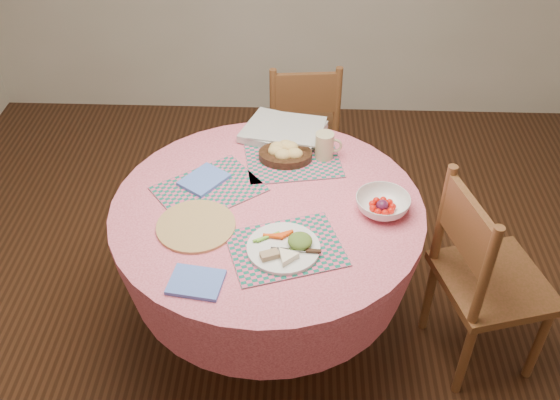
{
  "coord_description": "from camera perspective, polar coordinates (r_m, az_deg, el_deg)",
  "views": [
    {
      "loc": [
        0.12,
        -1.88,
        2.32
      ],
      "look_at": [
        0.05,
        0.0,
        0.78
      ],
      "focal_mm": 40.0,
      "sensor_mm": 36.0,
      "label": 1
    }
  ],
  "objects": [
    {
      "name": "latte_mug",
      "position": [
        2.68,
        4.15,
        4.99
      ],
      "size": [
        0.12,
        0.08,
        0.12
      ],
      "color": "#C1B384",
      "rests_on": "placemat_back"
    },
    {
      "name": "chair_back",
      "position": [
        3.46,
        2.05,
        6.71
      ],
      "size": [
        0.44,
        0.42,
        0.87
      ],
      "rotation": [
        0.0,
        0.0,
        3.24
      ],
      "color": "brown",
      "rests_on": "ground"
    },
    {
      "name": "placemat_left",
      "position": [
        2.55,
        -6.52,
        1.0
      ],
      "size": [
        0.5,
        0.48,
        0.01
      ],
      "primitive_type": "cube",
      "rotation": [
        0.0,
        0.0,
        0.66
      ],
      "color": "#126652",
      "rests_on": "dining_table"
    },
    {
      "name": "chair_right",
      "position": [
        2.67,
        18.1,
        -6.66
      ],
      "size": [
        0.51,
        0.53,
        0.93
      ],
      "rotation": [
        0.0,
        0.0,
        1.84
      ],
      "color": "brown",
      "rests_on": "ground"
    },
    {
      "name": "placemat_back",
      "position": [
        2.69,
        1.2,
        3.65
      ],
      "size": [
        0.45,
        0.36,
        0.01
      ],
      "primitive_type": "cube",
      "rotation": [
        0.0,
        0.0,
        0.17
      ],
      "color": "#126652",
      "rests_on": "dining_table"
    },
    {
      "name": "napkin_far",
      "position": [
        2.58,
        -6.97,
        1.85
      ],
      "size": [
        0.22,
        0.23,
        0.01
      ],
      "primitive_type": "cube",
      "rotation": [
        0.0,
        0.0,
        0.94
      ],
      "color": "#567ADD",
      "rests_on": "placemat_left"
    },
    {
      "name": "newspaper_stack",
      "position": [
        2.84,
        0.36,
        6.33
      ],
      "size": [
        0.41,
        0.37,
        0.04
      ],
      "rotation": [
        0.0,
        0.0,
        -0.34
      ],
      "color": "silver",
      "rests_on": "dining_table"
    },
    {
      "name": "dinner_plate",
      "position": [
        2.24,
        0.5,
        -4.35
      ],
      "size": [
        0.27,
        0.27,
        0.05
      ],
      "rotation": [
        0.0,
        0.0,
        0.38
      ],
      "color": "white",
      "rests_on": "placemat_front"
    },
    {
      "name": "wicker_trivet",
      "position": [
        2.37,
        -7.69,
        -2.36
      ],
      "size": [
        0.3,
        0.3,
        0.01
      ],
      "primitive_type": "cylinder",
      "color": "#A27746",
      "rests_on": "dining_table"
    },
    {
      "name": "placemat_front",
      "position": [
        2.27,
        0.54,
        -4.44
      ],
      "size": [
        0.47,
        0.41,
        0.01
      ],
      "primitive_type": "cube",
      "rotation": [
        0.0,
        0.0,
        0.32
      ],
      "color": "#126652",
      "rests_on": "dining_table"
    },
    {
      "name": "napkin_near",
      "position": [
        2.16,
        -7.68,
        -7.46
      ],
      "size": [
        0.2,
        0.17,
        0.01
      ],
      "primitive_type": "cube",
      "rotation": [
        0.0,
        0.0,
        -0.15
      ],
      "color": "#567ADD",
      "rests_on": "dining_table"
    },
    {
      "name": "bread_bowl",
      "position": [
        2.68,
        0.47,
        4.4
      ],
      "size": [
        0.23,
        0.23,
        0.08
      ],
      "color": "black",
      "rests_on": "placemat_back"
    },
    {
      "name": "ground",
      "position": [
        2.99,
        -0.98,
        -11.63
      ],
      "size": [
        4.0,
        4.0,
        0.0
      ],
      "primitive_type": "plane",
      "color": "#331C0F",
      "rests_on": "ground"
    },
    {
      "name": "fruit_bowl",
      "position": [
        2.44,
        9.36,
        -0.41
      ],
      "size": [
        0.27,
        0.27,
        0.07
      ],
      "rotation": [
        0.0,
        0.0,
        -0.37
      ],
      "color": "white",
      "rests_on": "dining_table"
    },
    {
      "name": "dining_table",
      "position": [
        2.58,
        -1.11,
        -3.83
      ],
      "size": [
        1.24,
        1.24,
        0.75
      ],
      "color": "pink",
      "rests_on": "ground"
    }
  ]
}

